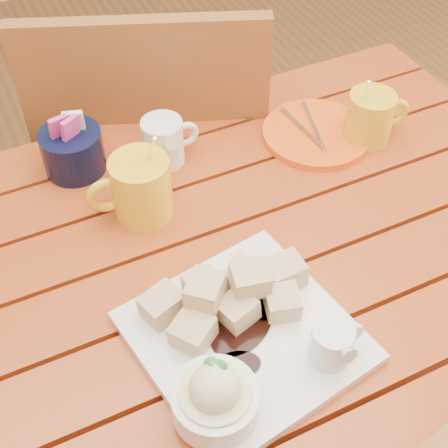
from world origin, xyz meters
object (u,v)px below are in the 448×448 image
table (221,302)px  coffee_mug_left (139,187)px  dessert_plate (239,342)px  orange_saucer (317,133)px  coffee_mug_right (371,117)px  chair_far (158,164)px

table → coffee_mug_left: (-0.07, 0.15, 0.16)m
dessert_plate → table: bearing=72.6°
coffee_mug_left → orange_saucer: size_ratio=0.80×
coffee_mug_right → chair_far: size_ratio=0.15×
coffee_mug_left → chair_far: size_ratio=0.17×
table → dessert_plate: (-0.05, -0.16, 0.14)m
table → coffee_mug_right: bearing=21.9°
table → chair_far: size_ratio=1.26×
chair_far → orange_saucer: bearing=148.0°
coffee_mug_right → chair_far: 0.52m
dessert_plate → chair_far: (0.12, 0.64, -0.25)m
coffee_mug_left → coffee_mug_right: coffee_mug_left is taller
orange_saucer → table: bearing=-146.4°
dessert_plate → orange_saucer: bearing=46.1°
table → orange_saucer: orange_saucer is taller
coffee_mug_right → orange_saucer: 0.10m
table → chair_far: 0.50m
coffee_mug_left → chair_far: chair_far is taller
dessert_plate → coffee_mug_left: size_ratio=1.97×
table → chair_far: (0.07, 0.48, -0.11)m
dessert_plate → orange_saucer: size_ratio=1.58×
coffee_mug_right → table: bearing=-148.5°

